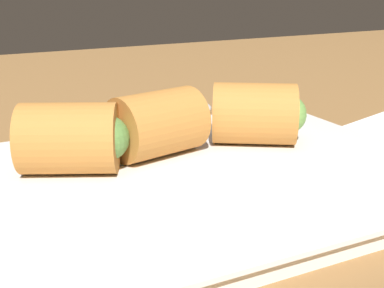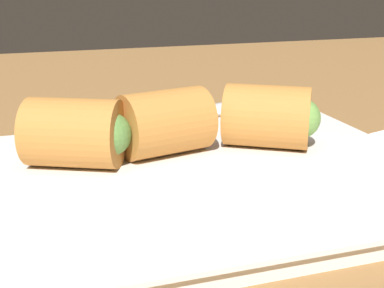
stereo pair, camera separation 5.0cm
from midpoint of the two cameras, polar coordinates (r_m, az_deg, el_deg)
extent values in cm
cube|color=olive|center=(34.53, -4.25, -7.82)|extent=(180.00, 140.00, 2.00)
cube|color=white|center=(35.38, -4.05, -4.31)|extent=(30.77, 22.93, 1.20)
cube|color=white|center=(35.10, -4.08, -3.18)|extent=(32.00, 23.85, 0.30)
cylinder|color=#B77533|center=(39.96, 3.15, 3.18)|extent=(7.63, 7.12, 4.59)
sphere|color=#6B9E47|center=(39.97, 6.56, 3.09)|extent=(2.98, 2.98, 2.98)
cylinder|color=#B77533|center=(37.48, -7.93, 2.03)|extent=(7.00, 5.83, 4.59)
sphere|color=#B23D2D|center=(38.72, -4.94, 2.66)|extent=(2.98, 2.98, 2.98)
cylinder|color=#B77533|center=(35.53, -16.96, 0.49)|extent=(7.50, 6.76, 4.59)
sphere|color=#56843D|center=(34.97, -13.20, 0.53)|extent=(2.98, 2.98, 2.98)
cylinder|color=silver|center=(47.87, -11.28, 0.97)|extent=(10.30, 3.94, 0.50)
ellipsoid|color=silver|center=(53.88, -2.38, 3.69)|extent=(4.62, 4.07, 1.34)
camera|label=1|loc=(0.03, -94.16, -1.36)|focal=50.00mm
camera|label=2|loc=(0.03, 85.84, 1.36)|focal=50.00mm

